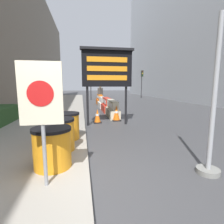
{
  "coord_description": "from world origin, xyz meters",
  "views": [
    {
      "loc": [
        -0.1,
        -2.93,
        1.72
      ],
      "look_at": [
        1.61,
        6.98,
        0.2
      ],
      "focal_mm": 28.0,
      "sensor_mm": 36.0,
      "label": 1
    }
  ],
  "objects_px": {
    "traffic_light_far_side": "(142,78)",
    "pedestrian_worker": "(100,93)",
    "barrel_drum_middle": "(59,134)",
    "barrel_drum_back": "(67,126)",
    "barrel_drum_foreground": "(52,147)",
    "traffic_cone_near": "(97,116)",
    "jersey_barrier_orange_near": "(100,100)",
    "traffic_cone_mid": "(116,113)",
    "jersey_barrier_white": "(103,103)",
    "traffic_light_near_curb": "(91,75)",
    "message_board": "(107,69)",
    "jersey_barrier_red_striped": "(107,105)",
    "warning_sign": "(41,102)",
    "jersey_barrier_cream": "(112,110)"
  },
  "relations": [
    {
      "from": "traffic_light_far_side",
      "to": "pedestrian_worker",
      "type": "distance_m",
      "value": 10.24
    },
    {
      "from": "barrel_drum_middle",
      "to": "traffic_light_far_side",
      "type": "relative_size",
      "value": 0.21
    },
    {
      "from": "barrel_drum_middle",
      "to": "barrel_drum_back",
      "type": "bearing_deg",
      "value": 83.36
    },
    {
      "from": "barrel_drum_middle",
      "to": "traffic_light_far_side",
      "type": "distance_m",
      "value": 21.54
    },
    {
      "from": "barrel_drum_foreground",
      "to": "barrel_drum_middle",
      "type": "distance_m",
      "value": 0.92
    },
    {
      "from": "traffic_cone_near",
      "to": "pedestrian_worker",
      "type": "relative_size",
      "value": 0.38
    },
    {
      "from": "jersey_barrier_orange_near",
      "to": "barrel_drum_foreground",
      "type": "bearing_deg",
      "value": -99.87
    },
    {
      "from": "traffic_cone_mid",
      "to": "jersey_barrier_white",
      "type": "bearing_deg",
      "value": 90.28
    },
    {
      "from": "traffic_light_near_curb",
      "to": "jersey_barrier_white",
      "type": "bearing_deg",
      "value": -85.85
    },
    {
      "from": "barrel_drum_middle",
      "to": "barrel_drum_back",
      "type": "distance_m",
      "value": 0.93
    },
    {
      "from": "traffic_light_far_side",
      "to": "pedestrian_worker",
      "type": "bearing_deg",
      "value": -131.42
    },
    {
      "from": "barrel_drum_back",
      "to": "jersey_barrier_white",
      "type": "distance_m",
      "value": 8.84
    },
    {
      "from": "barrel_drum_back",
      "to": "traffic_light_far_side",
      "type": "xyz_separation_m",
      "value": [
        8.84,
        18.54,
        2.24
      ]
    },
    {
      "from": "barrel_drum_middle",
      "to": "traffic_light_near_curb",
      "type": "relative_size",
      "value": 0.19
    },
    {
      "from": "message_board",
      "to": "jersey_barrier_red_striped",
      "type": "height_order",
      "value": "message_board"
    },
    {
      "from": "warning_sign",
      "to": "traffic_light_near_curb",
      "type": "height_order",
      "value": "traffic_light_near_curb"
    },
    {
      "from": "jersey_barrier_red_striped",
      "to": "traffic_light_near_curb",
      "type": "distance_m",
      "value": 10.01
    },
    {
      "from": "jersey_barrier_red_striped",
      "to": "pedestrian_worker",
      "type": "xyz_separation_m",
      "value": [
        0.07,
        4.65,
        0.62
      ]
    },
    {
      "from": "barrel_drum_back",
      "to": "traffic_cone_mid",
      "type": "distance_m",
      "value": 3.77
    },
    {
      "from": "jersey_barrier_white",
      "to": "pedestrian_worker",
      "type": "bearing_deg",
      "value": 88.44
    },
    {
      "from": "barrel_drum_foreground",
      "to": "barrel_drum_middle",
      "type": "height_order",
      "value": "same"
    },
    {
      "from": "barrel_drum_middle",
      "to": "jersey_barrier_orange_near",
      "type": "relative_size",
      "value": 0.38
    },
    {
      "from": "barrel_drum_middle",
      "to": "jersey_barrier_orange_near",
      "type": "bearing_deg",
      "value": 79.5
    },
    {
      "from": "barrel_drum_foreground",
      "to": "jersey_barrier_cream",
      "type": "relative_size",
      "value": 0.4
    },
    {
      "from": "barrel_drum_foreground",
      "to": "jersey_barrier_orange_near",
      "type": "xyz_separation_m",
      "value": [
        2.23,
        12.84,
        -0.13
      ]
    },
    {
      "from": "pedestrian_worker",
      "to": "barrel_drum_back",
      "type": "bearing_deg",
      "value": -147.24
    },
    {
      "from": "jersey_barrier_cream",
      "to": "traffic_light_near_curb",
      "type": "height_order",
      "value": "traffic_light_near_curb"
    },
    {
      "from": "jersey_barrier_orange_near",
      "to": "traffic_light_far_side",
      "type": "xyz_separation_m",
      "value": [
        6.74,
        7.54,
        2.36
      ]
    },
    {
      "from": "barrel_drum_middle",
      "to": "message_board",
      "type": "distance_m",
      "value": 4.06
    },
    {
      "from": "jersey_barrier_orange_near",
      "to": "pedestrian_worker",
      "type": "height_order",
      "value": "pedestrian_worker"
    },
    {
      "from": "traffic_cone_mid",
      "to": "traffic_light_far_side",
      "type": "distance_m",
      "value": 17.0
    },
    {
      "from": "barrel_drum_back",
      "to": "traffic_light_far_side",
      "type": "distance_m",
      "value": 20.66
    },
    {
      "from": "barrel_drum_middle",
      "to": "pedestrian_worker",
      "type": "distance_m",
      "value": 12.12
    },
    {
      "from": "barrel_drum_foreground",
      "to": "traffic_cone_mid",
      "type": "height_order",
      "value": "barrel_drum_foreground"
    },
    {
      "from": "jersey_barrier_white",
      "to": "barrel_drum_back",
      "type": "bearing_deg",
      "value": -103.77
    },
    {
      "from": "barrel_drum_back",
      "to": "pedestrian_worker",
      "type": "distance_m",
      "value": 11.2
    },
    {
      "from": "jersey_barrier_red_striped",
      "to": "traffic_cone_near",
      "type": "bearing_deg",
      "value": -104.8
    },
    {
      "from": "traffic_cone_mid",
      "to": "traffic_light_near_curb",
      "type": "xyz_separation_m",
      "value": [
        -0.56,
        12.89,
        2.59
      ]
    },
    {
      "from": "pedestrian_worker",
      "to": "traffic_cone_near",
      "type": "bearing_deg",
      "value": -143.08
    },
    {
      "from": "jersey_barrier_orange_near",
      "to": "barrel_drum_middle",
      "type": "bearing_deg",
      "value": -100.5
    },
    {
      "from": "jersey_barrier_orange_near",
      "to": "jersey_barrier_red_striped",
      "type": "bearing_deg",
      "value": -90.0
    },
    {
      "from": "barrel_drum_foreground",
      "to": "traffic_cone_near",
      "type": "distance_m",
      "value": 4.78
    },
    {
      "from": "warning_sign",
      "to": "jersey_barrier_orange_near",
      "type": "bearing_deg",
      "value": 80.59
    },
    {
      "from": "jersey_barrier_red_striped",
      "to": "barrel_drum_back",
      "type": "bearing_deg",
      "value": -108.37
    },
    {
      "from": "jersey_barrier_cream",
      "to": "jersey_barrier_red_striped",
      "type": "relative_size",
      "value": 1.02
    },
    {
      "from": "warning_sign",
      "to": "jersey_barrier_red_striped",
      "type": "bearing_deg",
      "value": 75.78
    },
    {
      "from": "jersey_barrier_cream",
      "to": "traffic_cone_near",
      "type": "xyz_separation_m",
      "value": [
        -0.95,
        -1.37,
        -0.09
      ]
    },
    {
      "from": "pedestrian_worker",
      "to": "traffic_light_near_curb",
      "type": "bearing_deg",
      "value": 50.77
    },
    {
      "from": "barrel_drum_middle",
      "to": "message_board",
      "type": "xyz_separation_m",
      "value": [
        1.65,
        3.19,
        1.9
      ]
    },
    {
      "from": "traffic_light_far_side",
      "to": "traffic_cone_mid",
      "type": "bearing_deg",
      "value": -113.5
    }
  ]
}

